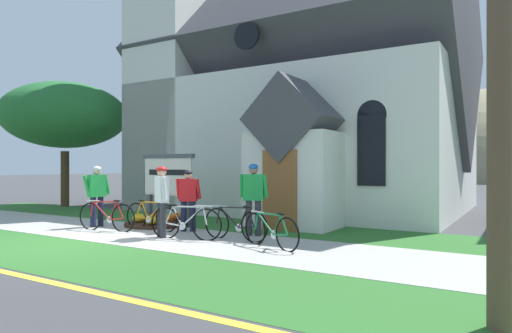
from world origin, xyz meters
TOP-DOWN VIEW (x-y plane):
  - ground at (0.00, 4.00)m, footprint 140.00×140.00m
  - sidewalk_slab at (0.99, 1.79)m, footprint 32.00×2.79m
  - grass_verge at (0.99, -0.80)m, footprint 32.00×2.40m
  - church_lawn at (0.99, 4.44)m, footprint 24.00×2.51m
  - church_building at (0.66, 10.01)m, footprint 11.84×11.10m
  - church_sign at (-0.36, 3.58)m, footprint 1.92×0.15m
  - flower_bed at (-0.35, 3.13)m, footprint 1.80×1.80m
  - bicycle_black at (-0.77, 1.71)m, footprint 1.77×0.32m
  - bicycle_silver at (2.87, 2.26)m, footprint 1.78×0.13m
  - bicycle_yellow at (1.85, 1.75)m, footprint 1.74×0.45m
  - bicycle_white at (0.16, 2.36)m, footprint 1.78×0.08m
  - bicycle_red at (4.03, 1.86)m, footprint 1.63×0.65m
  - cyclist_in_yellow_jersey at (-1.59, 2.06)m, footprint 0.30×0.77m
  - cyclist_in_green_jersey at (2.93, 2.96)m, footprint 0.66×0.37m
  - cyclist_in_red_jersey at (1.12, 2.70)m, footprint 0.61×0.37m
  - cyclist_in_orange_jersey at (1.21, 1.65)m, footprint 0.55×0.47m
  - yard_deciduous_tree at (-7.82, 5.48)m, footprint 5.01×5.01m
  - distant_hill at (5.05, 59.05)m, footprint 94.89×40.13m

SIDE VIEW (x-z plane):
  - ground at x=0.00m, z-range 0.00..0.00m
  - distant_hill at x=5.05m, z-range -11.37..11.37m
  - grass_verge at x=0.99m, z-range 0.00..0.01m
  - church_lawn at x=0.99m, z-range 0.00..0.01m
  - sidewalk_slab at x=0.99m, z-range 0.00..0.01m
  - flower_bed at x=-0.35m, z-range -0.06..0.28m
  - bicycle_red at x=4.03m, z-range -0.02..0.75m
  - bicycle_white at x=0.16m, z-range -0.03..0.78m
  - bicycle_silver at x=2.87m, z-range -0.04..0.79m
  - bicycle_black at x=-0.77m, z-range -0.04..0.80m
  - bicycle_yellow at x=1.85m, z-range -0.02..0.80m
  - cyclist_in_red_jersey at x=1.12m, z-range 0.12..1.70m
  - cyclist_in_orange_jersey at x=1.21m, z-range 0.14..1.82m
  - cyclist_in_yellow_jersey at x=-1.59m, z-range 0.15..1.82m
  - cyclist_in_green_jersey at x=2.93m, z-range 0.16..1.89m
  - church_sign at x=-0.36m, z-range 0.33..2.35m
  - yard_deciduous_tree at x=-7.82m, z-range 1.20..6.32m
  - church_building at x=0.66m, z-range -2.00..11.01m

